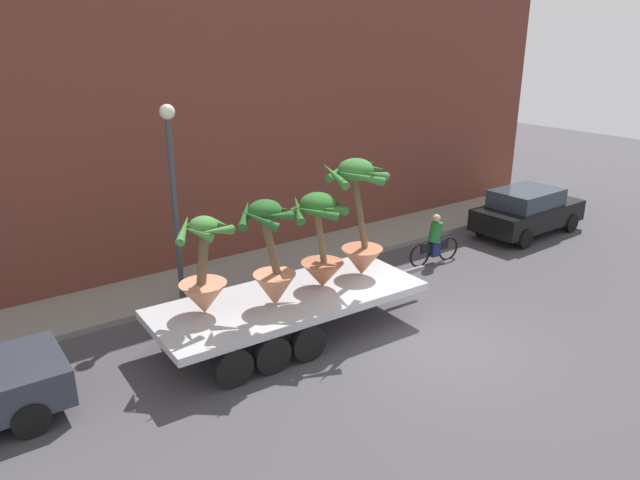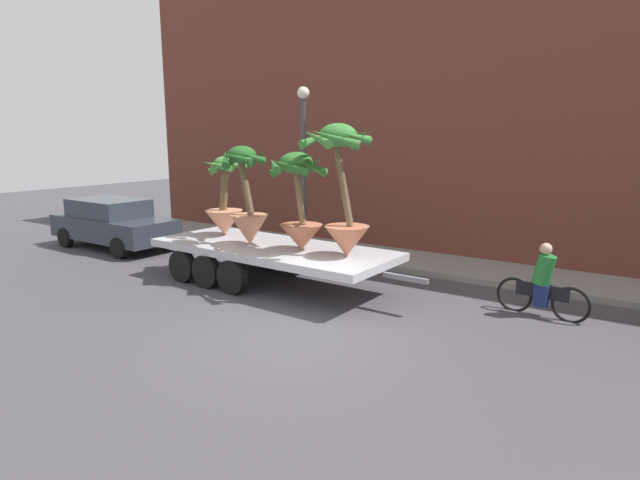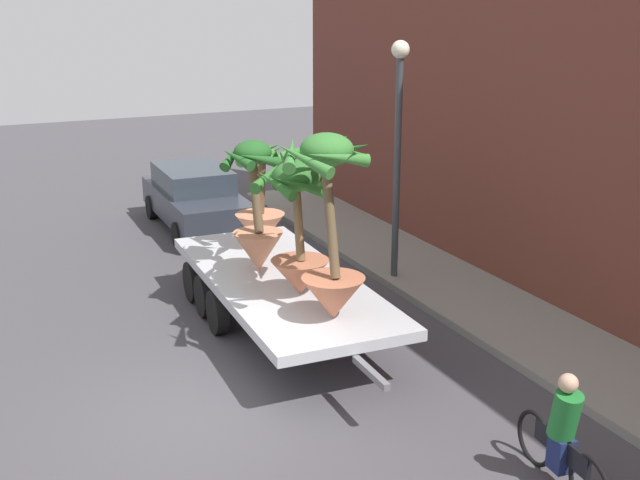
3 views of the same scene
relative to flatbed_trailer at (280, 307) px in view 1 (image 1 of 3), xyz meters
name	(u,v)px [view 1 (image 1 of 3)]	position (x,y,z in m)	size (l,w,h in m)	color
ground_plane	(438,342)	(2.74, -2.23, -0.77)	(60.00, 60.00, 0.00)	#423F44
sidewalk	(288,259)	(2.74, 3.87, -0.70)	(24.00, 2.20, 0.15)	gray
building_facade	(254,96)	(2.74, 5.57, 3.97)	(24.00, 1.20, 9.49)	brown
flatbed_trailer	(280,307)	(0.00, 0.00, 0.00)	(7.19, 2.62, 0.98)	#B7BABF
potted_palm_rear	(320,243)	(1.09, -0.04, 1.29)	(1.45, 1.44, 2.25)	#B26647
potted_palm_middle	(271,262)	(-0.32, -0.23, 1.23)	(1.28, 1.25, 2.38)	tan
potted_palm_front	(359,220)	(2.24, 0.00, 1.60)	(1.52, 1.57, 2.87)	#B26647
potted_palm_extra	(204,277)	(-1.61, 0.32, 1.00)	(1.16, 1.21, 2.09)	tan
cyclist	(435,242)	(6.21, 1.24, -0.10)	(1.84, 0.38, 1.54)	black
parked_car	(527,211)	(10.72, 1.29, 0.05)	(4.18, 1.96, 1.58)	black
street_lamp	(173,179)	(-1.00, 3.07, 2.46)	(0.36, 0.36, 4.83)	#383D42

